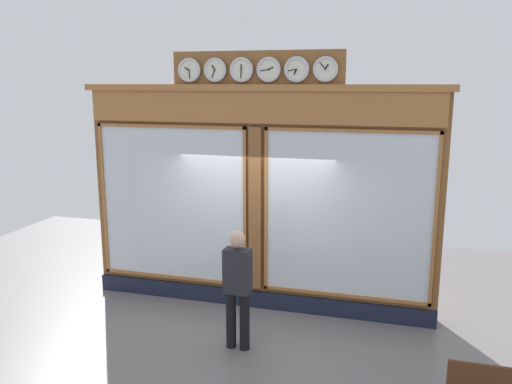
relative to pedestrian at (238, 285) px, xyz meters
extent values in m
cube|color=brown|center=(0.13, -1.53, 0.82)|extent=(5.66, 0.30, 3.50)
cube|color=#191E33|center=(0.13, -1.36, -0.79)|extent=(5.66, 0.08, 0.28)
cube|color=#A56936|center=(0.13, -1.34, 2.33)|extent=(5.55, 0.08, 0.49)
cube|color=#A56936|center=(0.13, -1.36, 2.62)|extent=(5.78, 0.20, 0.10)
cube|color=silver|center=(-1.31, -1.37, 0.73)|extent=(2.48, 0.02, 2.52)
cube|color=#A56936|center=(-1.31, -1.35, 2.01)|extent=(2.58, 0.04, 0.05)
cube|color=#A56936|center=(-1.31, -1.35, -0.56)|extent=(2.58, 0.04, 0.05)
cube|color=#A56936|center=(-2.58, -1.35, 0.73)|extent=(0.05, 0.04, 2.62)
cube|color=#A56936|center=(-0.05, -1.35, 0.73)|extent=(0.05, 0.04, 2.62)
cube|color=silver|center=(1.57, -1.37, 0.73)|extent=(2.48, 0.02, 2.52)
cube|color=#A56936|center=(1.57, -1.35, 2.01)|extent=(2.58, 0.04, 0.05)
cube|color=#A56936|center=(1.57, -1.35, -0.56)|extent=(2.58, 0.04, 0.05)
cube|color=#A56936|center=(2.83, -1.35, 0.73)|extent=(0.05, 0.04, 2.62)
cube|color=#A56936|center=(0.30, -1.35, 0.73)|extent=(0.05, 0.04, 2.62)
cube|color=brown|center=(0.13, -1.35, 0.73)|extent=(0.20, 0.10, 2.62)
cube|color=brown|center=(0.13, -1.40, 2.89)|extent=(2.68, 0.06, 0.56)
cylinder|color=silver|center=(-0.93, -1.32, 2.89)|extent=(0.30, 0.02, 0.30)
torus|color=silver|center=(-0.93, -1.32, 2.89)|extent=(0.37, 0.04, 0.37)
cube|color=black|center=(-0.95, -1.31, 2.92)|extent=(0.06, 0.01, 0.08)
cube|color=black|center=(-0.89, -1.31, 2.94)|extent=(0.09, 0.01, 0.10)
sphere|color=black|center=(-0.93, -1.30, 2.89)|extent=(0.02, 0.02, 0.02)
cylinder|color=silver|center=(-0.51, -1.32, 2.89)|extent=(0.30, 0.02, 0.30)
torus|color=silver|center=(-0.51, -1.32, 2.89)|extent=(0.38, 0.05, 0.38)
cube|color=black|center=(-0.49, -1.31, 2.85)|extent=(0.05, 0.01, 0.08)
cube|color=black|center=(-0.44, -1.31, 2.88)|extent=(0.13, 0.01, 0.03)
sphere|color=black|center=(-0.51, -1.30, 2.89)|extent=(0.02, 0.02, 0.02)
cylinder|color=silver|center=(-0.08, -1.32, 2.89)|extent=(0.30, 0.02, 0.30)
torus|color=silver|center=(-0.08, -1.32, 2.89)|extent=(0.37, 0.05, 0.37)
cube|color=black|center=(-0.12, -1.31, 2.90)|extent=(0.08, 0.01, 0.05)
cube|color=black|center=(-0.02, -1.31, 2.88)|extent=(0.13, 0.01, 0.03)
sphere|color=black|center=(-0.08, -1.30, 2.89)|extent=(0.02, 0.02, 0.02)
cylinder|color=silver|center=(0.34, -1.32, 2.89)|extent=(0.30, 0.02, 0.30)
torus|color=silver|center=(0.34, -1.32, 2.89)|extent=(0.37, 0.05, 0.37)
cube|color=black|center=(0.34, -1.31, 2.93)|extent=(0.02, 0.01, 0.08)
cube|color=black|center=(0.34, -1.31, 2.82)|extent=(0.02, 0.01, 0.13)
sphere|color=black|center=(0.34, -1.30, 2.89)|extent=(0.02, 0.02, 0.02)
cylinder|color=silver|center=(0.76, -1.32, 2.89)|extent=(0.30, 0.02, 0.30)
torus|color=silver|center=(0.76, -1.32, 2.89)|extent=(0.37, 0.04, 0.37)
cube|color=black|center=(0.78, -1.31, 2.92)|extent=(0.06, 0.01, 0.08)
cube|color=black|center=(0.78, -1.31, 2.83)|extent=(0.06, 0.01, 0.12)
sphere|color=black|center=(0.76, -1.30, 2.89)|extent=(0.02, 0.02, 0.02)
cylinder|color=silver|center=(1.18, -1.32, 2.89)|extent=(0.30, 0.02, 0.30)
torus|color=silver|center=(1.18, -1.32, 2.89)|extent=(0.37, 0.05, 0.37)
cube|color=black|center=(1.22, -1.31, 2.91)|extent=(0.08, 0.01, 0.05)
cube|color=black|center=(1.18, -1.31, 2.82)|extent=(0.02, 0.01, 0.13)
sphere|color=black|center=(1.18, -1.30, 2.89)|extent=(0.02, 0.02, 0.02)
cylinder|color=black|center=(0.10, 0.00, -0.52)|extent=(0.14, 0.14, 0.82)
cylinder|color=black|center=(-0.10, 0.00, -0.52)|extent=(0.14, 0.14, 0.82)
cube|color=#232328|center=(0.00, 0.00, 0.20)|extent=(0.37, 0.23, 0.62)
sphere|color=tan|center=(0.00, 0.00, 0.65)|extent=(0.22, 0.22, 0.22)
camera|label=1|loc=(-2.05, 6.36, 2.70)|focal=36.57mm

